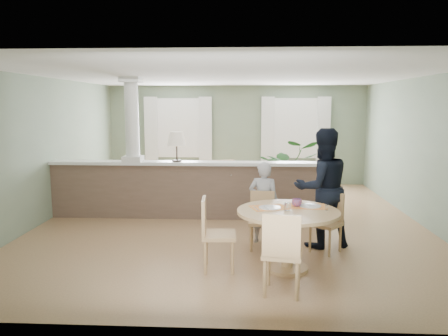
# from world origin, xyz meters

# --- Properties ---
(ground) EXTENTS (8.00, 8.00, 0.00)m
(ground) POSITION_xyz_m (0.00, 0.00, 0.00)
(ground) COLOR tan
(ground) RESTS_ON ground
(room_shell) EXTENTS (7.02, 8.02, 2.71)m
(room_shell) POSITION_xyz_m (-0.03, 0.63, 1.81)
(room_shell) COLOR gray
(room_shell) RESTS_ON ground
(pony_wall) EXTENTS (5.32, 0.38, 2.70)m
(pony_wall) POSITION_xyz_m (-0.99, 0.20, 0.71)
(pony_wall) COLOR brown
(pony_wall) RESTS_ON ground
(sofa) EXTENTS (3.32, 2.07, 0.91)m
(sofa) POSITION_xyz_m (-1.00, 1.40, 0.45)
(sofa) COLOR #88644A
(sofa) RESTS_ON ground
(houseplant) EXTENTS (1.46, 1.31, 1.46)m
(houseplant) POSITION_xyz_m (1.18, 1.36, 0.73)
(houseplant) COLOR #265B24
(houseplant) RESTS_ON ground
(dining_table) EXTENTS (1.35, 1.35, 0.92)m
(dining_table) POSITION_xyz_m (0.84, -2.39, 0.65)
(dining_table) COLOR tan
(dining_table) RESTS_ON ground
(chair_far_boy) EXTENTS (0.41, 0.41, 0.87)m
(chair_far_boy) POSITION_xyz_m (0.53, -1.48, 0.48)
(chair_far_boy) COLOR tan
(chair_far_boy) RESTS_ON ground
(chair_far_man) EXTENTS (0.56, 0.56, 0.88)m
(chair_far_man) POSITION_xyz_m (1.51, -1.60, 0.49)
(chair_far_man) COLOR tan
(chair_far_man) RESTS_ON ground
(chair_near) EXTENTS (0.52, 0.52, 0.99)m
(chair_near) POSITION_xyz_m (0.70, -3.21, 0.55)
(chair_near) COLOR tan
(chair_near) RESTS_ON ground
(chair_side) EXTENTS (0.46, 0.46, 0.97)m
(chair_side) POSITION_xyz_m (-0.15, -2.44, 0.54)
(chair_side) COLOR tan
(chair_side) RESTS_ON ground
(child_person) EXTENTS (0.53, 0.41, 1.31)m
(child_person) POSITION_xyz_m (0.56, -1.25, 0.65)
(child_person) COLOR #9E9EA3
(child_person) RESTS_ON ground
(man_person) EXTENTS (1.05, 0.92, 1.84)m
(man_person) POSITION_xyz_m (1.45, -1.37, 0.92)
(man_person) COLOR black
(man_person) RESTS_ON ground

